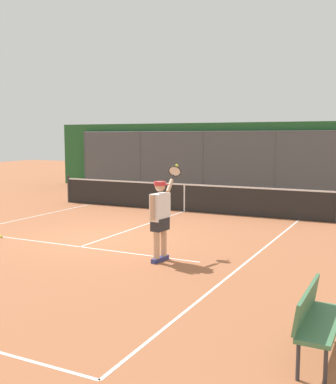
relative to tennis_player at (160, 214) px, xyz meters
name	(u,v)px	position (x,y,z in m)	size (l,w,h in m)	color
ground_plane	(105,238)	(2.27, -1.29, -0.98)	(60.00, 60.00, 0.00)	#A8603D
court_line_markings	(75,249)	(2.27, -0.06, -0.98)	(7.86, 10.77, 0.01)	white
fence_backdrop	(242,158)	(2.27, -12.61, 0.61)	(20.00, 1.37, 3.22)	#474C51
tennis_net	(184,197)	(2.27, -6.18, -0.49)	(10.11, 0.09, 1.07)	#2D2D2D
tennis_player	(160,214)	(0.00, 0.00, 0.00)	(0.38, 1.41, 1.97)	navy
tennis_ball_near_baseline	(1,236)	(4.70, -0.18, -0.95)	(0.07, 0.07, 0.07)	#CCDB33
courtside_bench	(315,316)	(-3.59, 3.02, -0.47)	(0.40, 1.30, 0.84)	#477A51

